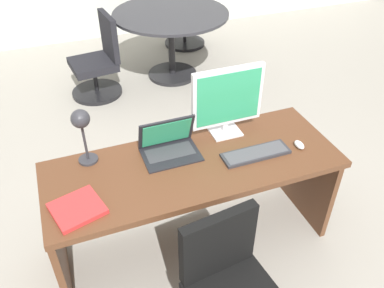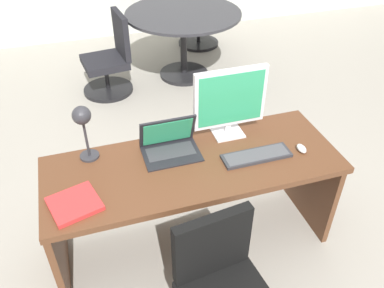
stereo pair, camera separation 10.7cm
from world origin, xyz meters
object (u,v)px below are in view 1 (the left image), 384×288
at_px(desk_lamp, 82,126).
at_px(laptop, 168,142).
at_px(monitor, 227,99).
at_px(meeting_chair_far, 99,65).
at_px(desk, 191,182).
at_px(meeting_table, 171,29).
at_px(keyboard, 256,153).
at_px(meeting_chair_near, 184,24).
at_px(book, 77,209).
at_px(mouse, 299,145).

bearing_deg(desk_lamp, laptop, -6.85).
distance_m(monitor, meeting_chair_far, 2.31).
height_order(desk, meeting_chair_far, meeting_chair_far).
bearing_deg(meeting_table, keyboard, -96.11).
bearing_deg(keyboard, monitor, 105.55).
relative_size(keyboard, desk_lamp, 1.14).
bearing_deg(laptop, desk, -47.74).
bearing_deg(desk_lamp, monitor, -0.42).
relative_size(laptop, keyboard, 0.81).
bearing_deg(desk_lamp, meeting_chair_near, 60.71).
relative_size(book, meeting_chair_far, 0.35).
xyz_separation_m(desk, meeting_chair_far, (-0.22, 2.32, -0.20)).
bearing_deg(laptop, book, -152.73).
distance_m(monitor, meeting_table, 2.32).
xyz_separation_m(desk, book, (-0.73, -0.20, 0.21)).
bearing_deg(keyboard, desk_lamp, 163.68).
height_order(desk_lamp, book, desk_lamp).
bearing_deg(meeting_chair_near, book, -118.13).
bearing_deg(keyboard, meeting_table, 83.89).
distance_m(mouse, book, 1.42).
bearing_deg(meeting_chair_near, desk_lamp, -119.29).
xyz_separation_m(laptop, desk_lamp, (-0.49, 0.06, 0.21)).
xyz_separation_m(monitor, meeting_table, (0.35, 2.25, -0.41)).
height_order(keyboard, mouse, mouse).
distance_m(monitor, mouse, 0.55).
distance_m(desk_lamp, meeting_chair_far, 2.28).
bearing_deg(monitor, keyboard, -74.45).
distance_m(meeting_table, meeting_chair_near, 0.94).
height_order(book, meeting_chair_far, meeting_chair_far).
height_order(monitor, desk_lamp, monitor).
bearing_deg(monitor, desk_lamp, 179.58).
height_order(laptop, mouse, laptop).
bearing_deg(meeting_chair_near, laptop, -111.31).
bearing_deg(desk, mouse, -11.48).
height_order(mouse, meeting_chair_near, meeting_chair_near).
distance_m(meeting_table, meeting_chair_far, 0.92).
bearing_deg(meeting_chair_far, desk, -84.65).
bearing_deg(laptop, monitor, 7.13).
relative_size(monitor, meeting_chair_near, 0.60).
relative_size(mouse, meeting_table, 0.07).
height_order(keyboard, desk_lamp, desk_lamp).
bearing_deg(meeting_chair_near, monitor, -104.47).
xyz_separation_m(monitor, meeting_chair_near, (0.78, 3.03, -0.69)).
bearing_deg(mouse, desk, 168.52).
bearing_deg(keyboard, meeting_chair_far, 104.05).
xyz_separation_m(mouse, meeting_chair_near, (0.40, 3.35, -0.44)).
relative_size(laptop, book, 1.14).
relative_size(desk, monitor, 3.80).
xyz_separation_m(book, meeting_chair_far, (0.51, 2.52, -0.41)).
xyz_separation_m(keyboard, meeting_chair_near, (0.70, 3.32, -0.43)).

